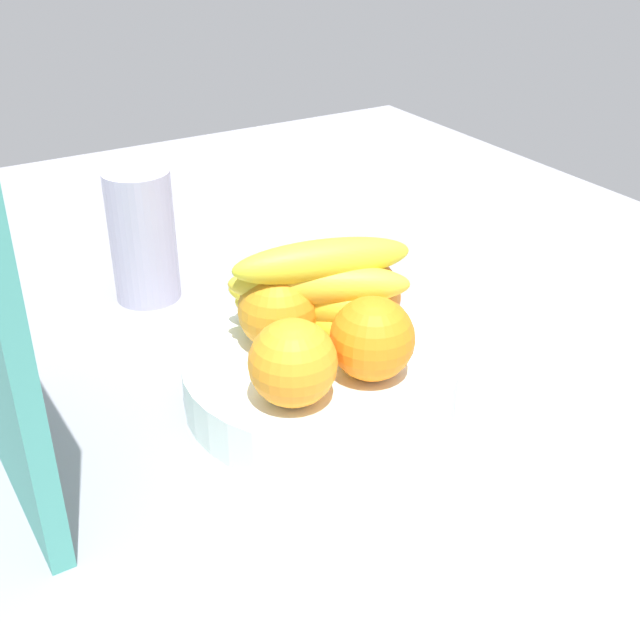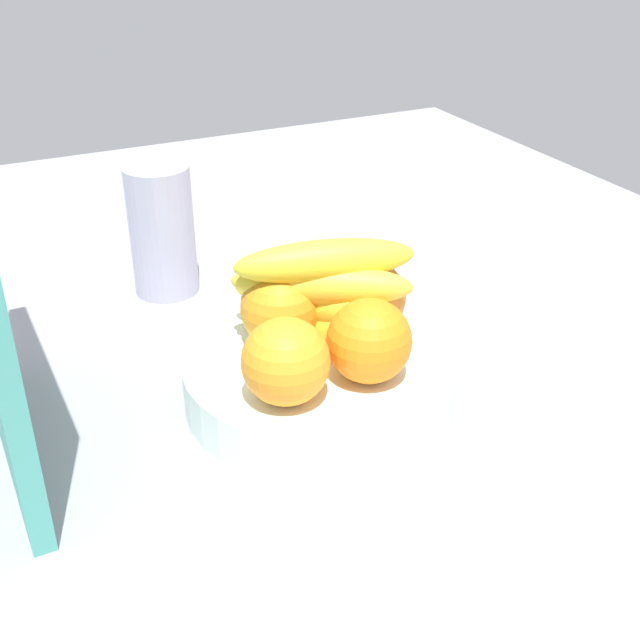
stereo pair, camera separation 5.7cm
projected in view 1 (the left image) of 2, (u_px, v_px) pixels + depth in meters
ground_plane at (329, 431)px, 76.80cm from camera, size 180.00×140.00×3.00cm
fruit_bowl at (320, 378)px, 77.78cm from camera, size 25.88×25.88×4.64cm
orange_front_left at (293, 363)px, 68.59cm from camera, size 7.65×7.65×7.65cm
orange_front_right at (372, 339)px, 72.10cm from camera, size 7.65×7.65×7.65cm
orange_center at (362, 296)px, 79.29cm from camera, size 7.65×7.65×7.65cm
orange_back_left at (278, 310)px, 76.77cm from camera, size 7.65×7.65×7.65cm
banana_bunch at (315, 292)px, 76.74cm from camera, size 16.75×17.57×10.60cm
thermos_tumbler at (143, 236)px, 93.72cm from camera, size 7.56×7.56×15.52cm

